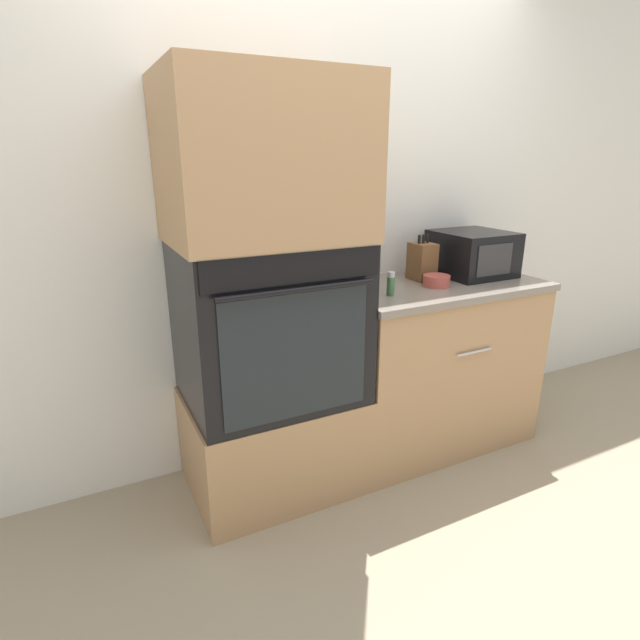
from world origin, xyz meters
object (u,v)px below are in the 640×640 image
at_px(wall_oven, 270,322).
at_px(knife_block, 422,261).
at_px(bowl, 436,281).
at_px(condiment_jar_mid, 348,281).
at_px(condiment_jar_far, 363,284).
at_px(condiment_jar_back, 391,284).
at_px(microwave, 472,253).
at_px(condiment_jar_near, 369,273).

relative_size(wall_oven, knife_block, 3.20).
relative_size(bowl, condiment_jar_mid, 1.66).
bearing_deg(wall_oven, condiment_jar_mid, 12.71).
distance_m(knife_block, condiment_jar_mid, 0.45).
distance_m(condiment_jar_far, condiment_jar_back, 0.15).
bearing_deg(microwave, condiment_jar_far, -177.46).
distance_m(wall_oven, microwave, 1.25).
height_order(condiment_jar_mid, condiment_jar_far, condiment_jar_mid).
xyz_separation_m(microwave, condiment_jar_back, (-0.65, -0.16, -0.07)).
height_order(bowl, condiment_jar_far, condiment_jar_far).
relative_size(knife_block, condiment_jar_back, 2.13).
height_order(bowl, condiment_jar_near, condiment_jar_near).
xyz_separation_m(wall_oven, bowl, (0.90, -0.05, 0.11)).
bearing_deg(condiment_jar_near, condiment_jar_back, -101.63).
height_order(wall_oven, condiment_jar_far, wall_oven).
relative_size(wall_oven, bowl, 5.66).
bearing_deg(condiment_jar_near, wall_oven, -162.80).
bearing_deg(microwave, bowl, -160.70).
xyz_separation_m(condiment_jar_near, condiment_jar_far, (-0.14, -0.17, -0.01)).
relative_size(knife_block, condiment_jar_far, 3.24).
bearing_deg(knife_block, condiment_jar_far, -170.87).
bearing_deg(wall_oven, knife_block, 6.24).
relative_size(bowl, condiment_jar_far, 1.83).
height_order(knife_block, condiment_jar_far, knife_block).
xyz_separation_m(wall_oven, knife_block, (0.92, 0.10, 0.18)).
xyz_separation_m(wall_oven, condiment_jar_mid, (0.47, 0.11, 0.12)).
distance_m(knife_block, condiment_jar_near, 0.29).
distance_m(wall_oven, condiment_jar_far, 0.52).
height_order(wall_oven, condiment_jar_mid, wall_oven).
distance_m(bowl, condiment_jar_far, 0.40).
xyz_separation_m(bowl, condiment_jar_mid, (-0.43, 0.16, 0.01)).
distance_m(bowl, condiment_jar_near, 0.36).
bearing_deg(condiment_jar_back, bowl, 7.21).
distance_m(bowl, condiment_jar_mid, 0.46).
bearing_deg(condiment_jar_far, condiment_jar_near, 50.05).
xyz_separation_m(condiment_jar_far, condiment_jar_back, (0.08, -0.13, 0.02)).
relative_size(condiment_jar_near, condiment_jar_mid, 1.09).
distance_m(condiment_jar_mid, condiment_jar_far, 0.08).
height_order(condiment_jar_mid, condiment_jar_back, condiment_jar_back).
bearing_deg(condiment_jar_back, knife_block, 30.08).
relative_size(knife_block, condiment_jar_near, 2.68).
height_order(knife_block, condiment_jar_mid, knife_block).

